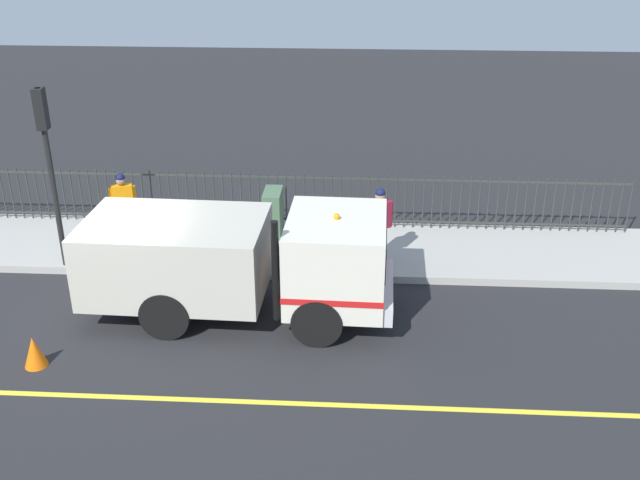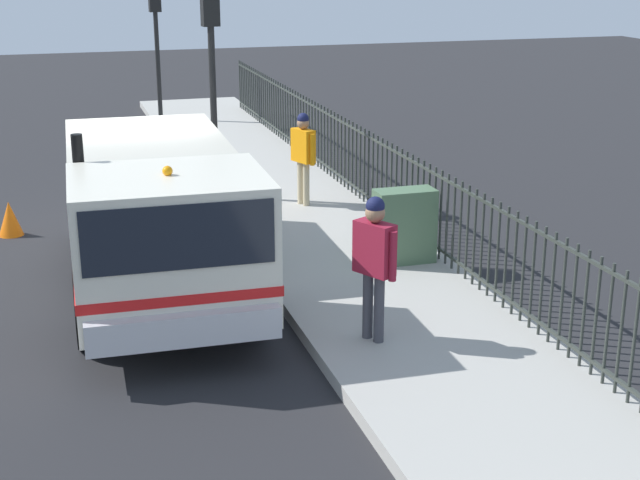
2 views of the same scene
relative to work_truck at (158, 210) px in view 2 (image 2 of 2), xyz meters
The scene contains 10 objects.
ground_plane 3.04m from the work_truck, 91.83° to the left, with size 58.56×58.56×0.00m, color #232326.
sidewalk_slab 4.16m from the work_truck, 43.81° to the left, with size 2.91×26.62×0.17m, color #A3A099.
work_truck is the anchor object (origin of this frame).
worker_standing 3.31m from the work_truck, 49.33° to the right, with size 0.43×0.58×1.75m.
pedestrian_distant 4.58m from the work_truck, 49.07° to the left, with size 0.36×0.58×1.66m.
iron_fence 4.97m from the work_truck, 33.97° to the left, with size 0.04×22.66×1.35m.
traffic_light_near 5.02m from the work_truck, 70.21° to the left, with size 0.32×0.24×3.95m.
traffic_light_mid 13.06m from the work_truck, 82.68° to the left, with size 0.32×0.24×3.67m.
utility_cabinet 3.59m from the work_truck, ahead, with size 0.88×0.42×1.09m, color #4C6B4C.
traffic_cone 4.25m from the work_truck, 119.56° to the left, with size 0.40×0.40×0.58m, color orange.
Camera 2 is at (-1.22, -14.57, 4.58)m, focal length 51.17 mm.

